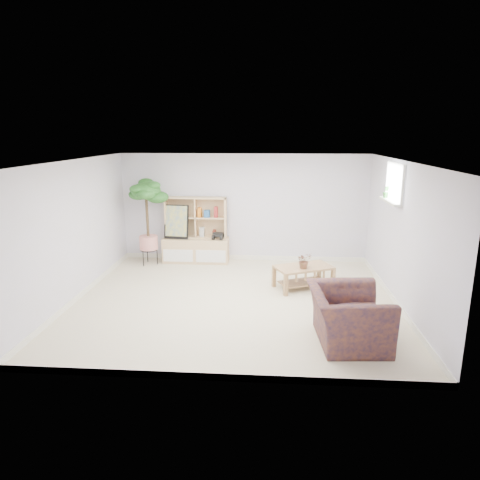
# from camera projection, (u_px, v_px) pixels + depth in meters

# --- Properties ---
(floor) EXTENTS (5.50, 5.00, 0.01)m
(floor) POSITION_uv_depth(u_px,v_px,m) (235.00, 300.00, 7.45)
(floor) COLOR beige
(floor) RESTS_ON ground
(ceiling) EXTENTS (5.50, 5.00, 0.01)m
(ceiling) POSITION_uv_depth(u_px,v_px,m) (234.00, 161.00, 6.87)
(ceiling) COLOR white
(ceiling) RESTS_ON walls
(walls) EXTENTS (5.51, 5.01, 2.40)m
(walls) POSITION_uv_depth(u_px,v_px,m) (235.00, 233.00, 7.16)
(walls) COLOR silver
(walls) RESTS_ON floor
(baseboard) EXTENTS (5.50, 5.00, 0.10)m
(baseboard) POSITION_uv_depth(u_px,v_px,m) (235.00, 298.00, 7.44)
(baseboard) COLOR white
(baseboard) RESTS_ON floor
(window) EXTENTS (0.10, 0.98, 0.68)m
(window) POSITION_uv_depth(u_px,v_px,m) (395.00, 183.00, 7.35)
(window) COLOR #CCE4F7
(window) RESTS_ON walls
(window_sill) EXTENTS (0.14, 1.00, 0.04)m
(window_sill) POSITION_uv_depth(u_px,v_px,m) (390.00, 201.00, 7.44)
(window_sill) COLOR white
(window_sill) RESTS_ON walls
(storage_unit) EXTENTS (1.46, 0.49, 1.46)m
(storage_unit) POSITION_uv_depth(u_px,v_px,m) (196.00, 230.00, 9.51)
(storage_unit) COLOR tan
(storage_unit) RESTS_ON floor
(poster) EXTENTS (0.56, 0.19, 0.76)m
(poster) POSITION_uv_depth(u_px,v_px,m) (176.00, 222.00, 9.44)
(poster) COLOR yellow
(poster) RESTS_ON storage_unit
(toy_truck) EXTENTS (0.35, 0.27, 0.17)m
(toy_truck) POSITION_uv_depth(u_px,v_px,m) (218.00, 236.00, 9.44)
(toy_truck) COLOR black
(toy_truck) RESTS_ON storage_unit
(coffee_table) EXTENTS (1.18, 0.94, 0.43)m
(coffee_table) POSITION_uv_depth(u_px,v_px,m) (303.00, 277.00, 8.00)
(coffee_table) COLOR olive
(coffee_table) RESTS_ON floor
(table_plant) EXTENTS (0.34, 0.32, 0.30)m
(table_plant) POSITION_uv_depth(u_px,v_px,m) (304.00, 260.00, 7.81)
(table_plant) COLOR #1B6A18
(table_plant) RESTS_ON coffee_table
(floor_tree) EXTENTS (0.71, 0.71, 1.89)m
(floor_tree) POSITION_uv_depth(u_px,v_px,m) (148.00, 223.00, 9.28)
(floor_tree) COLOR #11501A
(floor_tree) RESTS_ON floor
(armchair) EXTENTS (1.09, 1.23, 0.86)m
(armchair) POSITION_uv_depth(u_px,v_px,m) (348.00, 313.00, 5.87)
(armchair) COLOR #161636
(armchair) RESTS_ON floor
(sill_plant) EXTENTS (0.15, 0.14, 0.22)m
(sill_plant) POSITION_uv_depth(u_px,v_px,m) (386.00, 192.00, 7.69)
(sill_plant) COLOR #11501A
(sill_plant) RESTS_ON window_sill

